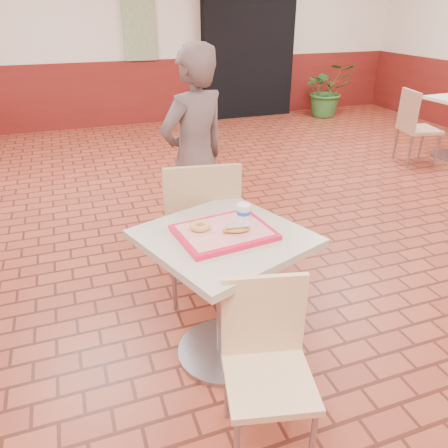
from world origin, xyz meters
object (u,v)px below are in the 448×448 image
object	(u,v)px
main_table	(224,277)
potted_plant	(327,90)
customer	(195,159)
chair_main_front	(267,358)
long_john_donut	(237,229)
serving_tray	(224,232)
chair_main_back	(201,225)
ring_donut	(200,226)
paper_cup	(244,212)
chair_second_left	(415,124)

from	to	relation	value
main_table	potted_plant	xyz separation A→B (m)	(3.72, 4.99, -0.07)
main_table	customer	bearing A→B (deg)	80.84
chair_main_front	long_john_donut	size ratio (longest dim) A/B	5.68
chair_main_front	serving_tray	bearing A→B (deg)	103.12
main_table	serving_tray	bearing A→B (deg)	-90.00
serving_tray	long_john_donut	xyz separation A→B (m)	(0.05, -0.04, 0.03)
chair_main_front	chair_main_back	size ratio (longest dim) A/B	0.81
main_table	customer	xyz separation A→B (m)	(0.18, 1.13, 0.27)
ring_donut	potted_plant	xyz separation A→B (m)	(3.83, 4.94, -0.36)
chair_main_back	customer	world-z (taller)	customer
long_john_donut	paper_cup	distance (m)	0.14
main_table	chair_main_front	world-z (taller)	chair_main_front
serving_tray	ring_donut	xyz separation A→B (m)	(-0.11, 0.05, 0.03)
main_table	paper_cup	bearing A→B (deg)	25.53
chair_main_back	customer	size ratio (longest dim) A/B	0.62
main_table	chair_main_back	bearing A→B (deg)	85.01
long_john_donut	chair_second_left	xyz separation A→B (m)	(3.28, 2.43, -0.32)
chair_main_back	long_john_donut	size ratio (longest dim) A/B	6.98
chair_main_front	ring_donut	bearing A→B (deg)	113.61
serving_tray	main_table	bearing A→B (deg)	90.00
main_table	chair_main_front	bearing A→B (deg)	-90.02
chair_main_back	potted_plant	size ratio (longest dim) A/B	1.08
customer	serving_tray	world-z (taller)	customer
chair_main_back	ring_donut	xyz separation A→B (m)	(-0.16, -0.52, 0.27)
main_table	ring_donut	world-z (taller)	ring_donut
chair_main_front	potted_plant	world-z (taller)	potted_plant
ring_donut	chair_second_left	distance (m)	4.16
chair_main_back	serving_tray	bearing A→B (deg)	94.48
chair_main_front	serving_tray	distance (m)	0.64
chair_main_back	potted_plant	xyz separation A→B (m)	(3.67, 4.42, -0.09)
main_table	chair_second_left	size ratio (longest dim) A/B	0.86
customer	potted_plant	world-z (taller)	customer
chair_second_left	potted_plant	distance (m)	2.64
serving_tray	potted_plant	xyz separation A→B (m)	(3.72, 4.99, -0.33)
main_table	chair_main_back	world-z (taller)	chair_main_back
customer	chair_second_left	bearing A→B (deg)	177.73
serving_tray	chair_main_back	bearing A→B (deg)	85.01
ring_donut	paper_cup	distance (m)	0.24
chair_second_left	serving_tray	bearing A→B (deg)	137.79
chair_main_back	long_john_donut	xyz separation A→B (m)	(-0.00, -0.61, 0.27)
chair_main_front	paper_cup	distance (m)	0.74
chair_main_front	chair_second_left	xyz separation A→B (m)	(3.33, 2.92, 0.05)
potted_plant	paper_cup	bearing A→B (deg)	-126.11
chair_main_front	ring_donut	world-z (taller)	ring_donut
serving_tray	ring_donut	bearing A→B (deg)	156.28
potted_plant	main_table	bearing A→B (deg)	-126.73
potted_plant	ring_donut	bearing A→B (deg)	-127.80
chair_second_left	chair_main_front	bearing A→B (deg)	143.48
customer	serving_tray	distance (m)	1.15
ring_donut	potted_plant	world-z (taller)	potted_plant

